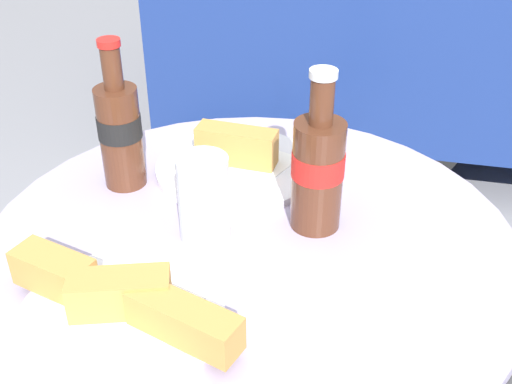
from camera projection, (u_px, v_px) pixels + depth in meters
The scene contains 6 objects.
bistro_table at pixel (251, 325), 0.99m from camera, with size 0.76×0.76×0.77m.
cola_bottle_left at pixel (318, 168), 0.87m from camera, with size 0.07×0.07×0.23m.
cola_bottle_right at pixel (120, 130), 0.96m from camera, with size 0.07×0.07×0.23m.
drinking_glass at pixel (204, 202), 0.86m from camera, with size 0.07×0.07×0.13m.
lunch_plate_near at pixel (121, 306), 0.74m from camera, with size 0.30×0.24×0.06m.
lunch_plate_far at pixel (236, 162), 1.03m from camera, with size 0.26×0.26×0.07m.
Camera 1 is at (0.16, -0.70, 1.31)m, focal length 45.00 mm.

